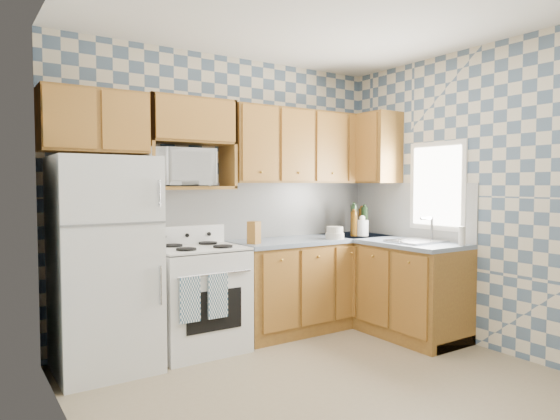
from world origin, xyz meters
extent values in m
plane|color=#837255|center=(0.00, 0.00, 0.00)|extent=(3.40, 3.40, 0.00)
cube|color=slate|center=(0.00, 1.60, 1.35)|extent=(3.40, 0.02, 2.70)
cube|color=slate|center=(1.70, 0.00, 1.35)|extent=(0.02, 3.20, 2.70)
cube|color=white|center=(0.40, 1.59, 1.20)|extent=(2.60, 0.02, 0.56)
cube|color=white|center=(1.69, 0.80, 1.20)|extent=(0.02, 1.60, 0.56)
cube|color=silver|center=(-1.27, 1.25, 0.84)|extent=(0.75, 0.70, 1.68)
cube|color=silver|center=(-0.47, 1.28, 0.45)|extent=(0.76, 0.65, 0.90)
cube|color=silver|center=(-0.47, 1.28, 0.91)|extent=(0.76, 0.65, 0.02)
cube|color=silver|center=(-0.47, 1.55, 1.00)|extent=(0.76, 0.08, 0.17)
cube|color=navy|center=(-0.70, 0.93, 0.55)|extent=(0.17, 0.02, 0.37)
cube|color=navy|center=(-0.45, 0.93, 0.55)|extent=(0.17, 0.02, 0.37)
cube|color=brown|center=(0.82, 1.30, 0.44)|extent=(1.75, 0.60, 0.88)
cube|color=brown|center=(1.40, 0.80, 0.44)|extent=(0.60, 1.60, 0.88)
cube|color=slate|center=(0.82, 1.30, 0.90)|extent=(1.77, 0.63, 0.04)
cube|color=slate|center=(1.40, 0.80, 0.90)|extent=(0.63, 1.60, 0.04)
cube|color=brown|center=(0.82, 1.44, 1.85)|extent=(1.75, 0.33, 0.74)
cube|color=brown|center=(-1.29, 1.44, 1.97)|extent=(0.82, 0.33, 0.50)
cube|color=brown|center=(1.53, 1.25, 1.85)|extent=(0.33, 0.70, 0.74)
cube|color=brown|center=(-0.47, 1.44, 1.44)|extent=(0.80, 0.33, 0.03)
imported|color=silver|center=(-0.59, 1.45, 1.62)|extent=(0.61, 0.42, 0.33)
cube|color=#B7B7BC|center=(1.40, 0.45, 0.93)|extent=(0.48, 0.40, 0.03)
cube|color=white|center=(1.69, 0.45, 1.45)|extent=(0.02, 0.66, 0.86)
cylinder|color=black|center=(1.34, 1.27, 1.08)|extent=(0.07, 0.07, 0.32)
cylinder|color=black|center=(1.44, 1.21, 1.07)|extent=(0.07, 0.07, 0.30)
cylinder|color=#53310A|center=(1.49, 1.31, 1.06)|extent=(0.07, 0.07, 0.28)
cylinder|color=#53310A|center=(1.27, 1.19, 1.05)|extent=(0.07, 0.07, 0.26)
cube|color=brown|center=(0.05, 1.18, 1.02)|extent=(0.12, 0.12, 0.21)
cylinder|color=silver|center=(1.36, 1.15, 1.00)|extent=(0.13, 0.13, 0.17)
cylinder|color=beige|center=(1.54, 0.05, 1.01)|extent=(0.06, 0.06, 0.17)
camera|label=1|loc=(-2.27, -2.75, 1.47)|focal=32.00mm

